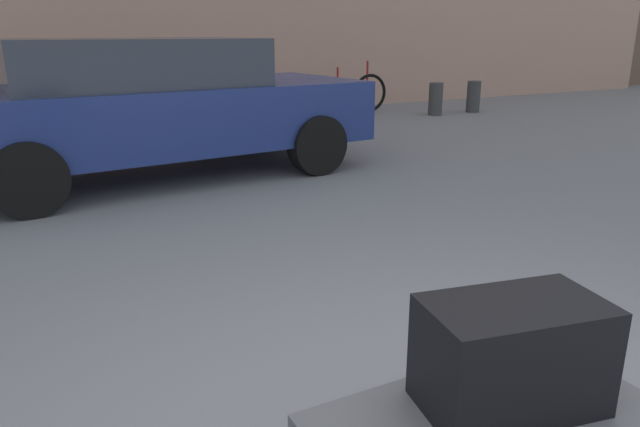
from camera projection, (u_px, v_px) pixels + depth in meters
name	position (u px, v px, depth m)	size (l,w,h in m)	color
duffel_bag_black_stacked_top	(512.00, 355.00, 1.84)	(0.56, 0.32, 0.35)	black
parked_car	(153.00, 105.00, 6.12)	(4.45, 2.24, 1.42)	navy
bicycle_leaning	(347.00, 94.00, 11.11)	(1.76, 0.08, 0.96)	black
bollard_kerb_near	(279.00, 109.00, 9.51)	(0.26, 0.26, 0.59)	#383838
bollard_kerb_mid	(344.00, 105.00, 10.05)	(0.26, 0.26, 0.59)	#383838
bollard_kerb_far	(436.00, 99.00, 10.91)	(0.26, 0.26, 0.59)	#383838
bollard_corner	(473.00, 97.00, 11.32)	(0.26, 0.26, 0.59)	#383838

